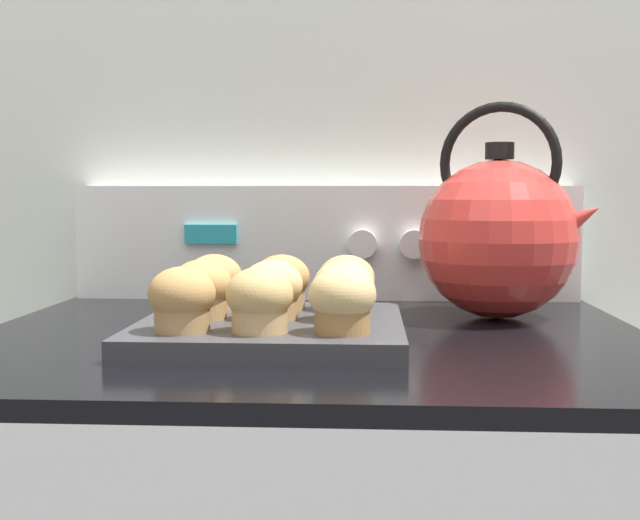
{
  "coord_description": "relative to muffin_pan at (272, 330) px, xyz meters",
  "views": [
    {
      "loc": [
        0.06,
        -0.55,
        1.09
      ],
      "look_at": [
        0.01,
        0.25,
        1.02
      ],
      "focal_mm": 45.0,
      "sensor_mm": 36.0,
      "label": 1
    }
  ],
  "objects": [
    {
      "name": "wall_back",
      "position": [
        0.04,
        0.4,
        0.25
      ],
      "size": [
        8.0,
        0.05,
        2.4
      ],
      "color": "silver",
      "rests_on": "ground_plane"
    },
    {
      "name": "control_panel",
      "position": [
        0.04,
        0.34,
        0.07
      ],
      "size": [
        0.72,
        0.07,
        0.16
      ],
      "color": "white",
      "rests_on": "stove_range"
    },
    {
      "name": "muffin_pan",
      "position": [
        0.0,
        0.0,
        0.0
      ],
      "size": [
        0.27,
        0.27,
        0.02
      ],
      "color": "#38383D",
      "rests_on": "stove_range"
    },
    {
      "name": "muffin_r0_c0",
      "position": [
        -0.08,
        -0.08,
        0.04
      ],
      "size": [
        0.06,
        0.06,
        0.06
      ],
      "color": "#A37A4C",
      "rests_on": "muffin_pan"
    },
    {
      "name": "muffin_r0_c1",
      "position": [
        -0.0,
        -0.08,
        0.04
      ],
      "size": [
        0.06,
        0.06,
        0.06
      ],
      "color": "tan",
      "rests_on": "muffin_pan"
    },
    {
      "name": "muffin_r0_c2",
      "position": [
        0.08,
        -0.08,
        0.04
      ],
      "size": [
        0.06,
        0.06,
        0.06
      ],
      "color": "olive",
      "rests_on": "muffin_pan"
    },
    {
      "name": "muffin_r1_c0",
      "position": [
        -0.07,
        0.0,
        0.04
      ],
      "size": [
        0.06,
        0.06,
        0.06
      ],
      "color": "tan",
      "rests_on": "muffin_pan"
    },
    {
      "name": "muffin_r1_c1",
      "position": [
        0.0,
        0.0,
        0.04
      ],
      "size": [
        0.06,
        0.06,
        0.06
      ],
      "color": "tan",
      "rests_on": "muffin_pan"
    },
    {
      "name": "muffin_r1_c2",
      "position": [
        0.07,
        -0.0,
        0.04
      ],
      "size": [
        0.06,
        0.06,
        0.06
      ],
      "color": "tan",
      "rests_on": "muffin_pan"
    },
    {
      "name": "muffin_r2_c0",
      "position": [
        -0.07,
        0.08,
        0.04
      ],
      "size": [
        0.06,
        0.06,
        0.06
      ],
      "color": "tan",
      "rests_on": "muffin_pan"
    },
    {
      "name": "muffin_r2_c1",
      "position": [
        0.0,
        0.08,
        0.04
      ],
      "size": [
        0.06,
        0.06,
        0.06
      ],
      "color": "tan",
      "rests_on": "muffin_pan"
    },
    {
      "name": "muffin_r2_c2",
      "position": [
        0.08,
        0.07,
        0.04
      ],
      "size": [
        0.06,
        0.06,
        0.06
      ],
      "color": "tan",
      "rests_on": "muffin_pan"
    },
    {
      "name": "tea_kettle",
      "position": [
        0.26,
        0.17,
        0.09
      ],
      "size": [
        0.22,
        0.19,
        0.26
      ],
      "color": "red",
      "rests_on": "stove_range"
    }
  ]
}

